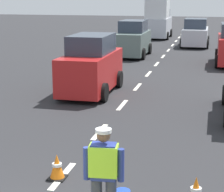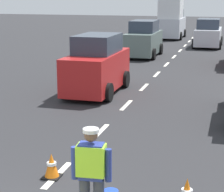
# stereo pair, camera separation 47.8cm
# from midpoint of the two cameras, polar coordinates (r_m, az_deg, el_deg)

# --- Properties ---
(ground_plane) EXTENTS (96.00, 96.00, 0.00)m
(ground_plane) POSITION_cam_midpoint_polar(r_m,az_deg,el_deg) (26.45, 6.50, 5.43)
(ground_plane) COLOR #28282B
(lane_center_line) EXTENTS (0.14, 46.40, 0.01)m
(lane_center_line) POSITION_cam_midpoint_polar(r_m,az_deg,el_deg) (30.59, 7.49, 6.52)
(lane_center_line) COLOR silver
(lane_center_line) RESTS_ON ground
(road_worker) EXTENTS (0.75, 0.42, 1.67)m
(road_worker) POSITION_cam_midpoint_polar(r_m,az_deg,el_deg) (6.93, -2.93, -10.28)
(road_worker) COLOR #383D4C
(road_worker) RESTS_ON ground
(traffic_cone_near) EXTENTS (0.36, 0.36, 0.56)m
(traffic_cone_near) POSITION_cam_midpoint_polar(r_m,az_deg,el_deg) (7.88, 9.55, -12.65)
(traffic_cone_near) COLOR black
(traffic_cone_near) RESTS_ON ground
(traffic_cone_far) EXTENTS (0.36, 0.36, 0.53)m
(traffic_cone_far) POSITION_cam_midpoint_polar(r_m,az_deg,el_deg) (8.93, -9.00, -9.45)
(traffic_cone_far) COLOR black
(traffic_cone_far) RESTS_ON ground
(delivery_truck) EXTENTS (2.16, 4.60, 3.54)m
(delivery_truck) POSITION_cam_midpoint_polar(r_m,az_deg,el_deg) (36.98, 5.88, 10.27)
(delivery_truck) COLOR silver
(delivery_truck) RESTS_ON ground
(car_oncoming_second) EXTENTS (1.91, 4.07, 2.18)m
(car_oncoming_second) POSITION_cam_midpoint_polar(r_m,az_deg,el_deg) (26.04, 2.33, 7.63)
(car_oncoming_second) COLOR slate
(car_oncoming_second) RESTS_ON ground
(car_outgoing_far) EXTENTS (2.00, 4.13, 2.02)m
(car_outgoing_far) POSITION_cam_midpoint_polar(r_m,az_deg,el_deg) (31.54, 10.80, 8.32)
(car_outgoing_far) COLOR silver
(car_outgoing_far) RESTS_ON ground
(car_oncoming_lead) EXTENTS (1.87, 3.99, 2.25)m
(car_oncoming_lead) POSITION_cam_midpoint_polar(r_m,az_deg,el_deg) (16.21, -3.68, 4.04)
(car_oncoming_lead) COLOR red
(car_oncoming_lead) RESTS_ON ground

